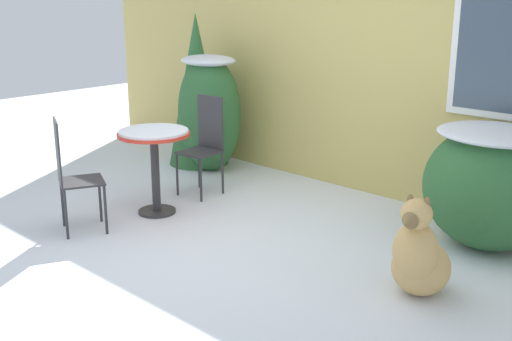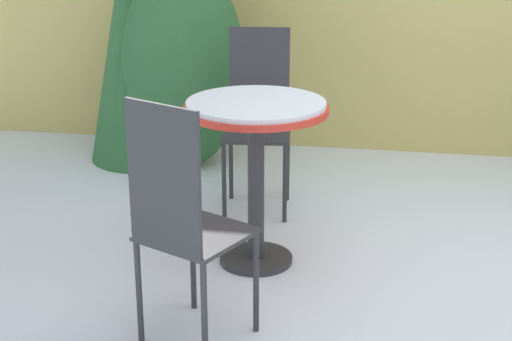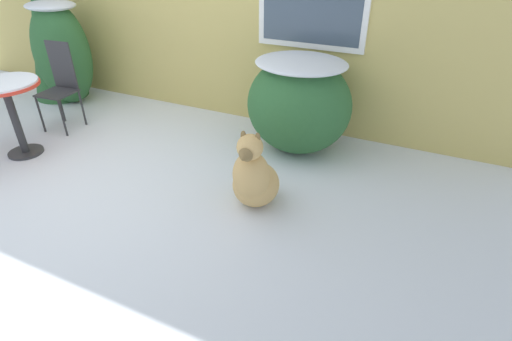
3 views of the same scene
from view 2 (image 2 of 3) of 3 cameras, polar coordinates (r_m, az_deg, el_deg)
name	(u,v)px [view 2 (image 2 of 3)]	position (r m, az deg, el deg)	size (l,w,h in m)	color
ground_plane	(474,309)	(3.53, 15.58, -9.70)	(16.00, 16.00, 0.00)	silver
shrub_left	(183,60)	(4.98, -5.31, 8.04)	(0.78, 0.65, 1.32)	#2D6033
evergreen_bush	(138,26)	(5.14, -8.57, 10.35)	(0.70, 0.70, 1.76)	#2D6033
patio_table	(256,136)	(3.58, 0.00, 2.54)	(0.66, 0.66, 0.80)	#2D2D30
patio_chair_near_table	(258,115)	(4.32, 0.15, 4.09)	(0.39, 0.39, 1.00)	#2D2D30
patio_chair_far_side	(183,220)	(2.93, -5.34, -3.57)	(0.48, 0.48, 1.00)	#2D2D30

